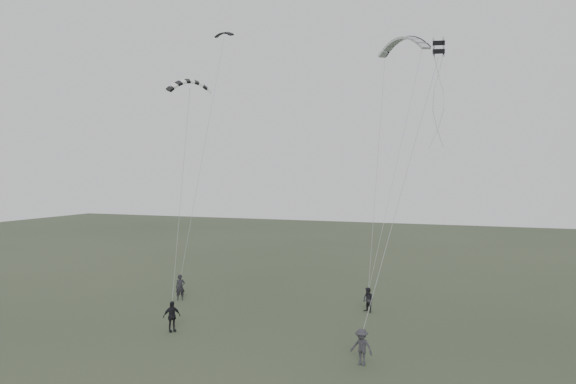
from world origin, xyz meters
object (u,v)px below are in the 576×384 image
(flyer_right, at_px, (368,300))
(kite_box, at_px, (439,47))
(flyer_left, at_px, (180,287))
(flyer_far, at_px, (362,347))
(flyer_center, at_px, (172,316))
(kite_pale_large, at_px, (403,38))
(kite_dark_small, at_px, (224,33))
(kite_striped, at_px, (190,81))

(flyer_right, height_order, kite_box, kite_box)
(flyer_left, distance_m, flyer_far, 16.82)
(flyer_center, distance_m, flyer_far, 11.07)
(flyer_left, bearing_deg, kite_pale_large, -12.67)
(flyer_center, xyz_separation_m, kite_dark_small, (-2.44, 11.00, 18.13))
(kite_pale_large, height_order, kite_striped, kite_pale_large)
(flyer_left, bearing_deg, kite_box, -46.67)
(flyer_right, xyz_separation_m, kite_box, (4.47, -3.23, 14.62))
(kite_dark_small, bearing_deg, flyer_right, -6.48)
(flyer_right, distance_m, flyer_far, 9.75)
(flyer_right, bearing_deg, flyer_center, -105.58)
(flyer_left, relative_size, flyer_far, 1.05)
(flyer_far, distance_m, kite_striped, 18.97)
(kite_dark_small, relative_size, kite_striped, 0.54)
(flyer_far, bearing_deg, flyer_right, 114.12)
(kite_box, bearing_deg, kite_pale_large, 98.16)
(flyer_far, height_order, kite_box, kite_box)
(kite_dark_small, xyz_separation_m, kite_striped, (1.28, -6.98, -4.65))
(flyer_center, bearing_deg, kite_dark_small, 49.74)
(kite_striped, xyz_separation_m, kite_box, (14.73, 0.80, 1.07))
(flyer_right, height_order, kite_pale_large, kite_pale_large)
(flyer_far, relative_size, kite_box, 2.39)
(kite_striped, distance_m, kite_box, 14.79)
(kite_striped, bearing_deg, flyer_right, -20.54)
(kite_pale_large, relative_size, kite_box, 5.77)
(flyer_right, relative_size, kite_pale_large, 0.39)
(flyer_left, height_order, flyer_center, flyer_left)
(kite_pale_large, xyz_separation_m, kite_box, (3.40, -9.16, -2.80))
(flyer_left, xyz_separation_m, flyer_far, (14.63, -8.29, -0.04))
(kite_pale_large, relative_size, kite_striped, 1.48)
(kite_striped, bearing_deg, kite_pale_large, -0.67)
(kite_pale_large, distance_m, kite_striped, 15.58)
(flyer_center, relative_size, flyer_far, 1.01)
(flyer_center, bearing_deg, kite_pale_large, 1.21)
(flyer_left, distance_m, flyer_right, 12.83)
(kite_box, bearing_deg, kite_dark_small, 146.68)
(flyer_center, height_order, flyer_far, flyer_center)
(flyer_left, xyz_separation_m, kite_dark_small, (1.23, 4.22, 18.10))
(flyer_far, relative_size, kite_striped, 0.61)
(flyer_center, bearing_deg, flyer_far, -60.64)
(flyer_center, xyz_separation_m, kite_striped, (-1.16, 4.01, 13.48))
(flyer_left, distance_m, kite_dark_small, 18.63)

